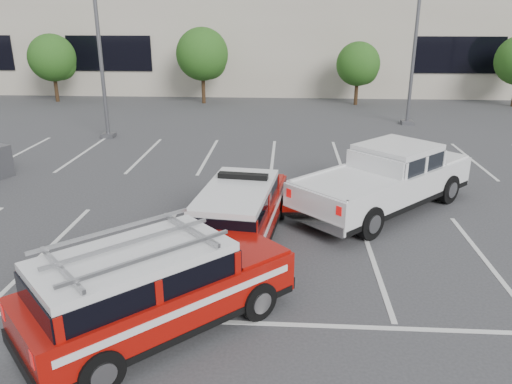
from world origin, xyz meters
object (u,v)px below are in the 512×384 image
(tree_mid_right, at_px, (359,65))
(fire_chief_suv, at_px, (240,215))
(convention_building, at_px, (284,25))
(light_pole_mid, at_px, (417,23))
(ladder_suv, at_px, (155,293))
(light_pole_left, at_px, (97,24))
(tree_left, at_px, (54,59))
(tree_mid_left, at_px, (204,56))
(white_pickup, at_px, (385,185))

(tree_mid_right, bearing_deg, fire_chief_suv, -105.05)
(convention_building, distance_m, light_pole_mid, 17.27)
(ladder_suv, bearing_deg, tree_mid_right, 121.52)
(light_pole_left, bearing_deg, tree_mid_right, 37.50)
(convention_building, height_order, tree_left, convention_building)
(convention_building, bearing_deg, light_pole_mid, -66.74)
(tree_mid_left, bearing_deg, fire_chief_suv, -78.50)
(tree_mid_left, distance_m, tree_mid_right, 10.01)
(convention_building, height_order, white_pickup, convention_building)
(light_pole_left, relative_size, fire_chief_suv, 2.04)
(tree_left, relative_size, tree_mid_right, 1.11)
(light_pole_mid, relative_size, white_pickup, 1.71)
(light_pole_left, distance_m, white_pickup, 15.07)
(white_pickup, bearing_deg, tree_mid_left, 159.26)
(tree_mid_left, relative_size, white_pickup, 0.81)
(light_pole_mid, xyz_separation_m, white_pickup, (-3.47, -12.64, -4.42))
(light_pole_left, bearing_deg, tree_mid_left, 72.90)
(convention_building, height_order, light_pole_mid, convention_building)
(tree_left, relative_size, tree_mid_left, 0.91)
(tree_mid_right, bearing_deg, convention_building, 116.57)
(convention_building, relative_size, tree_mid_left, 12.38)
(tree_mid_left, bearing_deg, tree_mid_right, -0.00)
(convention_building, height_order, ladder_suv, convention_building)
(convention_building, distance_m, fire_chief_suv, 31.26)
(tree_mid_right, bearing_deg, white_pickup, -94.77)
(tree_left, xyz_separation_m, ladder_suv, (13.13, -25.20, -1.99))
(convention_building, xyz_separation_m, tree_left, (-15.09, -9.82, -1.95))
(tree_mid_right, distance_m, fire_chief_suv, 22.00)
(light_pole_left, height_order, fire_chief_suv, light_pole_left)
(ladder_suv, bearing_deg, light_pole_mid, 112.14)
(light_pole_mid, bearing_deg, white_pickup, -105.35)
(tree_mid_right, bearing_deg, ladder_suv, -105.26)
(tree_mid_right, bearing_deg, tree_left, 180.00)
(white_pickup, bearing_deg, light_pole_left, -171.89)
(convention_building, relative_size, light_pole_left, 5.86)
(tree_mid_left, height_order, light_pole_mid, light_pole_mid)
(light_pole_left, distance_m, ladder_suv, 16.96)
(tree_mid_left, height_order, tree_mid_right, tree_mid_left)
(white_pickup, bearing_deg, light_pole_mid, 119.60)
(tree_mid_left, relative_size, tree_mid_right, 1.21)
(tree_mid_right, relative_size, white_pickup, 0.67)
(tree_mid_right, xyz_separation_m, light_pole_left, (-13.09, -10.05, 2.68))
(light_pole_mid, relative_size, fire_chief_suv, 2.04)
(tree_mid_left, distance_m, ladder_suv, 25.49)
(convention_building, xyz_separation_m, tree_mid_right, (4.91, -9.82, -2.22))
(white_pickup, bearing_deg, ladder_suv, -84.25)
(tree_mid_left, bearing_deg, ladder_suv, -82.93)
(tree_left, relative_size, light_pole_mid, 0.43)
(light_pole_mid, bearing_deg, light_pole_left, -165.07)
(tree_left, bearing_deg, ladder_suv, -62.48)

